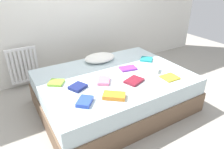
# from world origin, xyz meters

# --- Properties ---
(ground_plane) EXTENTS (8.00, 8.00, 0.00)m
(ground_plane) POSITION_xyz_m (0.00, 0.00, 0.00)
(ground_plane) COLOR #9E998E
(bed) EXTENTS (2.00, 1.50, 0.50)m
(bed) POSITION_xyz_m (0.00, 0.00, 0.25)
(bed) COLOR brown
(bed) RESTS_ON ground
(radiator) EXTENTS (0.46, 0.04, 0.59)m
(radiator) POSITION_xyz_m (-0.97, 1.20, 0.40)
(radiator) COLOR white
(radiator) RESTS_ON ground
(pillow) EXTENTS (0.49, 0.35, 0.11)m
(pillow) POSITION_xyz_m (0.06, 0.52, 0.55)
(pillow) COLOR white
(pillow) RESTS_ON bed
(textbook_blue) EXTENTS (0.24, 0.24, 0.04)m
(textbook_blue) POSITION_xyz_m (-0.61, -0.41, 0.52)
(textbook_blue) COLOR #2847B7
(textbook_blue) RESTS_ON bed
(textbook_navy) EXTENTS (0.23, 0.22, 0.04)m
(textbook_navy) POSITION_xyz_m (-0.56, -0.08, 0.52)
(textbook_navy) COLOR navy
(textbook_navy) RESTS_ON bed
(textbook_purple) EXTENTS (0.26, 0.19, 0.03)m
(textbook_purple) POSITION_xyz_m (0.26, 0.04, 0.51)
(textbook_purple) COLOR purple
(textbook_purple) RESTS_ON bed
(textbook_maroon) EXTENTS (0.28, 0.24, 0.03)m
(textbook_maroon) POSITION_xyz_m (0.11, -0.30, 0.51)
(textbook_maroon) COLOR maroon
(textbook_maroon) RESTS_ON bed
(textbook_lime) EXTENTS (0.24, 0.23, 0.03)m
(textbook_lime) POSITION_xyz_m (-0.75, 0.16, 0.52)
(textbook_lime) COLOR #8CC638
(textbook_lime) RESTS_ON bed
(textbook_yellow) EXTENTS (0.21, 0.19, 0.02)m
(textbook_yellow) POSITION_xyz_m (0.58, -0.46, 0.51)
(textbook_yellow) COLOR yellow
(textbook_yellow) RESTS_ON bed
(textbook_orange) EXTENTS (0.28, 0.26, 0.05)m
(textbook_orange) POSITION_xyz_m (-0.29, -0.48, 0.52)
(textbook_orange) COLOR orange
(textbook_orange) RESTS_ON bed
(textbook_teal) EXTENTS (0.26, 0.26, 0.03)m
(textbook_teal) POSITION_xyz_m (0.71, 0.17, 0.51)
(textbook_teal) COLOR teal
(textbook_teal) RESTS_ON bed
(textbook_pink) EXTENTS (0.23, 0.25, 0.04)m
(textbook_pink) POSITION_xyz_m (-0.22, -0.11, 0.52)
(textbook_pink) COLOR pink
(textbook_pink) RESTS_ON bed
(textbook_white) EXTENTS (0.24, 0.24, 0.05)m
(textbook_white) POSITION_xyz_m (0.52, -0.18, 0.52)
(textbook_white) COLOR white
(textbook_white) RESTS_ON bed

